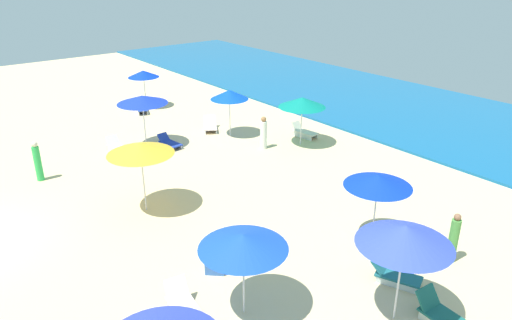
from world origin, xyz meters
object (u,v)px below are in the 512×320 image
umbrella_1 (143,74)px  lounge_chair_7_1 (395,275)px  lounge_chair_4_1 (117,147)px  lounge_chair_1_0 (142,108)px  lounge_chair_2_0 (210,126)px  umbrella_3 (378,181)px  lounge_chair_4_0 (169,143)px  umbrella_7 (405,235)px  beachgoer_1 (264,133)px  lounge_chair_7_0 (440,314)px  beachgoer_0 (38,162)px  umbrella_8 (140,149)px  umbrella_2 (229,95)px  beachgoer_2 (453,239)px  cooler_box_0 (215,267)px  umbrella_0 (243,241)px  lounge_chair_5_0 (304,132)px  lounge_chair_3_0 (400,254)px  lounge_chair_0_0 (184,306)px  umbrella_4 (142,100)px  umbrella_5 (302,102)px

umbrella_1 → lounge_chair_7_1: (20.55, -2.40, -1.88)m
lounge_chair_4_1 → lounge_chair_1_0: bearing=53.1°
lounge_chair_2_0 → umbrella_3: (12.67, -2.02, 1.99)m
lounge_chair_4_0 → umbrella_1: bearing=65.8°
lounge_chair_1_0 → umbrella_7: size_ratio=0.53×
umbrella_1 → beachgoer_1: (9.99, 1.34, -1.36)m
lounge_chair_7_0 → beachgoer_0: (-15.28, -5.45, 0.55)m
lounge_chair_4_1 → beachgoer_0: 3.99m
lounge_chair_1_0 → lounge_chair_4_0: size_ratio=1.02×
lounge_chair_4_0 → umbrella_8: size_ratio=0.55×
beachgoer_0 → lounge_chair_7_1: bearing=139.4°
lounge_chair_2_0 → umbrella_7: size_ratio=0.54×
umbrella_2 → beachgoer_2: (13.45, -1.27, -1.44)m
lounge_chair_1_0 → cooler_box_0: bearing=-87.9°
umbrella_0 → umbrella_1: 19.98m
lounge_chair_5_0 → lounge_chair_3_0: bearing=-126.5°
umbrella_7 → umbrella_8: size_ratio=1.05×
lounge_chair_1_0 → umbrella_8: (11.34, -5.36, 2.16)m
lounge_chair_4_0 → beachgoer_1: bearing=-47.4°
umbrella_7 → lounge_chair_7_0: bearing=42.5°
umbrella_2 → lounge_chair_4_0: 3.91m
umbrella_0 → lounge_chair_0_0: 2.45m
umbrella_4 → beachgoer_1: (3.74, 4.44, -1.65)m
umbrella_3 → lounge_chair_7_1: bearing=-33.4°
lounge_chair_2_0 → cooler_box_0: (10.84, -6.94, -0.07)m
lounge_chair_1_0 → umbrella_4: umbrella_4 is taller
lounge_chair_4_1 → lounge_chair_7_0: size_ratio=1.05×
lounge_chair_7_0 → beachgoer_1: size_ratio=0.85×
lounge_chair_0_0 → beachgoer_2: beachgoer_2 is taller
beachgoer_1 → umbrella_7: bearing=104.5°
lounge_chair_2_0 → umbrella_4: size_ratio=0.58×
lounge_chair_0_0 → beachgoer_0: bearing=101.3°
umbrella_3 → lounge_chair_4_0: (-11.84, -0.94, -2.03)m
lounge_chair_5_0 → lounge_chair_7_0: bearing=-127.2°
umbrella_7 → lounge_chair_7_0: (0.83, 0.76, -2.22)m
umbrella_2 → umbrella_7: 14.76m
lounge_chair_2_0 → umbrella_8: 9.34m
umbrella_3 → beachgoer_1: umbrella_3 is taller
umbrella_3 → cooler_box_0: (-1.84, -4.93, -2.06)m
lounge_chair_4_1 → lounge_chair_3_0: bearing=-78.2°
lounge_chair_4_1 → umbrella_2: bearing=-15.1°
lounge_chair_4_1 → beachgoer_2: (14.90, 4.35, 0.51)m
umbrella_5 → umbrella_8: (1.39, -9.15, 0.24)m
umbrella_3 → lounge_chair_3_0: size_ratio=1.72×
lounge_chair_0_0 → cooler_box_0: size_ratio=2.77×
umbrella_0 → umbrella_8: 6.75m
lounge_chair_7_0 → lounge_chair_7_1: size_ratio=0.90×
lounge_chair_0_0 → umbrella_2: umbrella_2 is taller
umbrella_2 → lounge_chair_2_0: 2.43m
beachgoer_0 → beachgoer_1: size_ratio=1.07×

